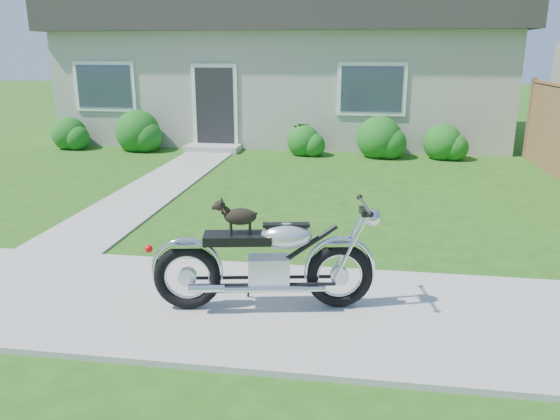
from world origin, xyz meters
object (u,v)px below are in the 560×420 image
Objects in this scene: house at (288,63)px; potted_plant_right at (301,139)px; potted_plant_left at (128,136)px; motorcycle_with_dog at (269,261)px.

house reaches higher than potted_plant_right.
motorcycle_with_dog reaches higher than potted_plant_left.
potted_plant_left is (-3.77, -3.44, -1.80)m from house.
potted_plant_left is at bearing -137.56° from house.
house is 17.71× the size of potted_plant_left.
motorcycle_with_dog reaches higher than potted_plant_right.
house is 3.95m from potted_plant_right.
potted_plant_left is at bearing 111.13° from motorcycle_with_dog.
house is at bearing 42.44° from potted_plant_left.
motorcycle_with_dog is (5.25, -8.60, 0.18)m from potted_plant_left.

